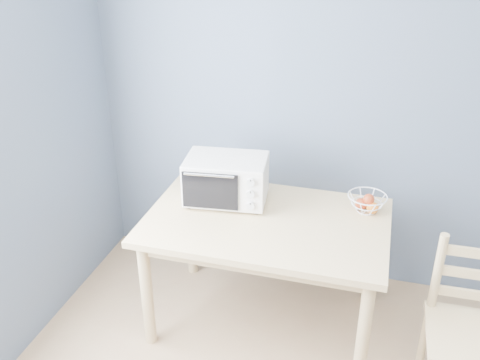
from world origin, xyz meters
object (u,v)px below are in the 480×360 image
(toaster_oven, at_px, (223,179))
(dining_chair, at_px, (471,335))
(dining_table, at_px, (266,234))
(fruit_basket, at_px, (367,202))

(toaster_oven, distance_m, dining_chair, 1.58)
(toaster_oven, height_order, dining_chair, toaster_oven)
(dining_table, bearing_deg, toaster_oven, 154.77)
(fruit_basket, distance_m, dining_chair, 0.90)
(toaster_oven, xyz_separation_m, dining_chair, (1.44, -0.49, -0.44))
(fruit_basket, bearing_deg, dining_table, -155.59)
(dining_table, distance_m, dining_chair, 1.20)
(dining_table, height_order, dining_chair, dining_chair)
(toaster_oven, xyz_separation_m, fruit_basket, (0.86, 0.11, -0.09))
(dining_table, relative_size, fruit_basket, 4.79)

